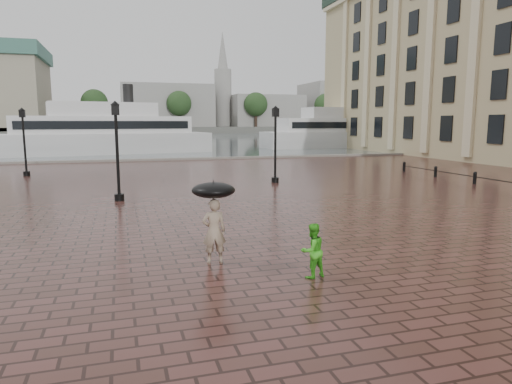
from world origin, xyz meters
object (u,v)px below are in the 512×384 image
at_px(adult_pedestrian, 214,231).
at_px(ferry_far, 343,131).
at_px(ferry_near, 104,133).
at_px(child_pedestrian, 312,251).
at_px(street_lamps, 136,144).

bearing_deg(adult_pedestrian, ferry_far, -116.80).
relative_size(adult_pedestrian, ferry_near, 0.07).
xyz_separation_m(adult_pedestrian, child_pedestrian, (1.97, -1.75, -0.20)).
relative_size(street_lamps, ferry_near, 0.62).
distance_m(street_lamps, child_pedestrian, 18.03).
height_order(street_lamps, ferry_far, ferry_far).
xyz_separation_m(street_lamps, child_pedestrian, (3.32, -17.64, -1.68)).
bearing_deg(ferry_near, child_pedestrian, -92.80).
relative_size(child_pedestrian, ferry_far, 0.05).
bearing_deg(street_lamps, ferry_far, 47.37).
height_order(child_pedestrian, ferry_near, ferry_near).
distance_m(adult_pedestrian, child_pedestrian, 2.64).
distance_m(street_lamps, ferry_far, 43.97).
relative_size(ferry_near, ferry_far, 1.05).
height_order(adult_pedestrian, ferry_far, ferry_far).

